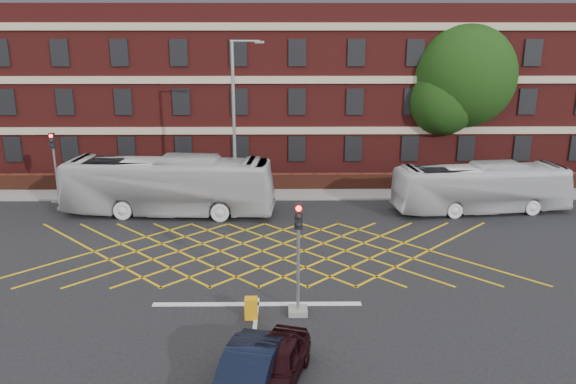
{
  "coord_description": "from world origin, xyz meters",
  "views": [
    {
      "loc": [
        1.01,
        -23.04,
        9.96
      ],
      "look_at": [
        1.24,
        1.5,
        3.07
      ],
      "focal_mm": 35.0,
      "sensor_mm": 36.0,
      "label": 1
    }
  ],
  "objects_px": {
    "bus_left": "(168,186)",
    "deciduous_tree": "(461,83)",
    "traffic_light_far": "(56,174)",
    "utility_cabinet": "(251,308)",
    "bus_right": "(481,188)",
    "car_maroon": "(276,364)",
    "car_navy": "(248,374)",
    "street_lamp": "(236,154)",
    "traffic_light_near": "(298,269)",
    "direction_signs": "(79,175)"
  },
  "relations": [
    {
      "from": "car_maroon",
      "to": "utility_cabinet",
      "type": "height_order",
      "value": "car_maroon"
    },
    {
      "from": "car_navy",
      "to": "car_maroon",
      "type": "xyz_separation_m",
      "value": [
        0.78,
        0.6,
        -0.04
      ]
    },
    {
      "from": "traffic_light_far",
      "to": "utility_cabinet",
      "type": "relative_size",
      "value": 5.36
    },
    {
      "from": "traffic_light_near",
      "to": "car_navy",
      "type": "bearing_deg",
      "value": -107.69
    },
    {
      "from": "car_maroon",
      "to": "street_lamp",
      "type": "relative_size",
      "value": 0.39
    },
    {
      "from": "bus_left",
      "to": "deciduous_tree",
      "type": "height_order",
      "value": "deciduous_tree"
    },
    {
      "from": "bus_left",
      "to": "utility_cabinet",
      "type": "bearing_deg",
      "value": -152.44
    },
    {
      "from": "deciduous_tree",
      "to": "direction_signs",
      "type": "bearing_deg",
      "value": -168.28
    },
    {
      "from": "car_navy",
      "to": "traffic_light_far",
      "type": "height_order",
      "value": "traffic_light_far"
    },
    {
      "from": "car_navy",
      "to": "street_lamp",
      "type": "xyz_separation_m",
      "value": [
        -1.68,
        17.65,
        2.72
      ]
    },
    {
      "from": "car_navy",
      "to": "traffic_light_near",
      "type": "bearing_deg",
      "value": 84.99
    },
    {
      "from": "bus_left",
      "to": "deciduous_tree",
      "type": "distance_m",
      "value": 21.72
    },
    {
      "from": "bus_right",
      "to": "deciduous_tree",
      "type": "bearing_deg",
      "value": -13.74
    },
    {
      "from": "bus_right",
      "to": "deciduous_tree",
      "type": "relative_size",
      "value": 0.93
    },
    {
      "from": "traffic_light_near",
      "to": "utility_cabinet",
      "type": "xyz_separation_m",
      "value": [
        -1.71,
        -0.33,
        -1.37
      ]
    },
    {
      "from": "bus_left",
      "to": "direction_signs",
      "type": "relative_size",
      "value": 5.46
    },
    {
      "from": "traffic_light_near",
      "to": "traffic_light_far",
      "type": "height_order",
      "value": "same"
    },
    {
      "from": "car_navy",
      "to": "deciduous_tree",
      "type": "bearing_deg",
      "value": 75.09
    },
    {
      "from": "bus_left",
      "to": "car_navy",
      "type": "height_order",
      "value": "bus_left"
    },
    {
      "from": "bus_right",
      "to": "car_navy",
      "type": "height_order",
      "value": "bus_right"
    },
    {
      "from": "deciduous_tree",
      "to": "street_lamp",
      "type": "distance_m",
      "value": 17.74
    },
    {
      "from": "deciduous_tree",
      "to": "traffic_light_near",
      "type": "xyz_separation_m",
      "value": [
        -12.05,
        -21.15,
        -4.92
      ]
    },
    {
      "from": "car_navy",
      "to": "car_maroon",
      "type": "bearing_deg",
      "value": 49.91
    },
    {
      "from": "car_navy",
      "to": "direction_signs",
      "type": "relative_size",
      "value": 1.87
    },
    {
      "from": "bus_left",
      "to": "traffic_light_far",
      "type": "distance_m",
      "value": 7.82
    },
    {
      "from": "traffic_light_near",
      "to": "traffic_light_far",
      "type": "distance_m",
      "value": 20.64
    },
    {
      "from": "bus_left",
      "to": "deciduous_tree",
      "type": "relative_size",
      "value": 1.1
    },
    {
      "from": "car_navy",
      "to": "direction_signs",
      "type": "height_order",
      "value": "direction_signs"
    },
    {
      "from": "direction_signs",
      "to": "bus_left",
      "type": "bearing_deg",
      "value": -29.95
    },
    {
      "from": "bus_right",
      "to": "direction_signs",
      "type": "distance_m",
      "value": 24.67
    },
    {
      "from": "traffic_light_far",
      "to": "utility_cabinet",
      "type": "distance_m",
      "value": 19.79
    },
    {
      "from": "bus_right",
      "to": "street_lamp",
      "type": "height_order",
      "value": "street_lamp"
    },
    {
      "from": "bus_left",
      "to": "bus_right",
      "type": "xyz_separation_m",
      "value": [
        18.02,
        0.24,
        -0.26
      ]
    },
    {
      "from": "direction_signs",
      "to": "utility_cabinet",
      "type": "xyz_separation_m",
      "value": [
        11.79,
        -16.19,
        -0.98
      ]
    },
    {
      "from": "car_navy",
      "to": "utility_cabinet",
      "type": "xyz_separation_m",
      "value": [
        -0.15,
        4.54,
        -0.28
      ]
    },
    {
      "from": "car_navy",
      "to": "direction_signs",
      "type": "bearing_deg",
      "value": 132.62
    },
    {
      "from": "car_navy",
      "to": "deciduous_tree",
      "type": "relative_size",
      "value": 0.38
    },
    {
      "from": "car_navy",
      "to": "traffic_light_near",
      "type": "relative_size",
      "value": 0.96
    },
    {
      "from": "traffic_light_near",
      "to": "utility_cabinet",
      "type": "bearing_deg",
      "value": -168.92
    },
    {
      "from": "car_maroon",
      "to": "street_lamp",
      "type": "height_order",
      "value": "street_lamp"
    },
    {
      "from": "street_lamp",
      "to": "car_maroon",
      "type": "bearing_deg",
      "value": -81.77
    },
    {
      "from": "car_maroon",
      "to": "car_navy",
      "type": "bearing_deg",
      "value": -126.9
    },
    {
      "from": "car_maroon",
      "to": "street_lamp",
      "type": "bearing_deg",
      "value": 114.1
    },
    {
      "from": "direction_signs",
      "to": "traffic_light_far",
      "type": "bearing_deg",
      "value": -130.84
    },
    {
      "from": "car_maroon",
      "to": "deciduous_tree",
      "type": "relative_size",
      "value": 0.34
    },
    {
      "from": "car_navy",
      "to": "traffic_light_far",
      "type": "xyz_separation_m",
      "value": [
        -12.91,
        19.61,
        1.09
      ]
    },
    {
      "from": "car_navy",
      "to": "direction_signs",
      "type": "distance_m",
      "value": 23.93
    },
    {
      "from": "deciduous_tree",
      "to": "street_lamp",
      "type": "relative_size",
      "value": 1.12
    },
    {
      "from": "utility_cabinet",
      "to": "street_lamp",
      "type": "bearing_deg",
      "value": 96.65
    },
    {
      "from": "traffic_light_far",
      "to": "utility_cabinet",
      "type": "height_order",
      "value": "traffic_light_far"
    }
  ]
}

